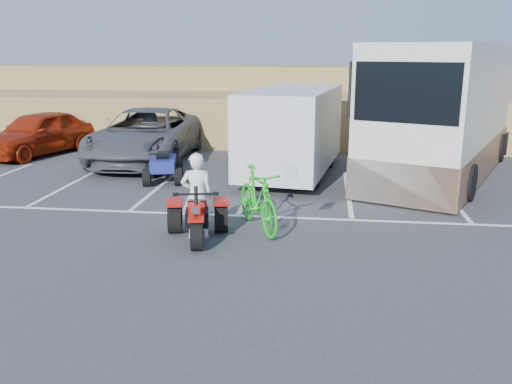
# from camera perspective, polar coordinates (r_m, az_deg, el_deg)

# --- Properties ---
(ground) EXTENTS (100.00, 100.00, 0.00)m
(ground) POSITION_cam_1_polar(r_m,az_deg,el_deg) (10.72, -3.97, -6.27)
(ground) COLOR #363638
(ground) RESTS_ON ground
(parking_stripes) EXTENTS (28.00, 5.16, 0.01)m
(parking_stripes) POSITION_cam_1_polar(r_m,az_deg,el_deg) (14.44, 2.50, -0.70)
(parking_stripes) COLOR white
(parking_stripes) RESTS_ON ground
(grass_embankment) EXTENTS (40.00, 8.50, 3.10)m
(grass_embankment) POSITION_cam_1_polar(r_m,az_deg,el_deg) (25.49, 2.74, 9.22)
(grass_embankment) COLOR olive
(grass_embankment) RESTS_ON ground
(red_trike_atv) EXTENTS (1.65, 1.99, 1.14)m
(red_trike_atv) POSITION_cam_1_polar(r_m,az_deg,el_deg) (11.41, -6.13, -5.00)
(red_trike_atv) COLOR #AE1109
(red_trike_atv) RESTS_ON ground
(rider) EXTENTS (0.74, 0.56, 1.82)m
(rider) POSITION_cam_1_polar(r_m,az_deg,el_deg) (11.29, -6.24, -0.40)
(rider) COLOR white
(rider) RESTS_ON ground
(green_dirt_bike) EXTENTS (1.60, 2.34, 1.38)m
(green_dirt_bike) POSITION_cam_1_polar(r_m,az_deg,el_deg) (11.81, 0.17, -0.74)
(green_dirt_bike) COLOR #14BF19
(green_dirt_bike) RESTS_ON ground
(grey_pickup) EXTENTS (3.25, 6.69, 1.83)m
(grey_pickup) POSITION_cam_1_polar(r_m,az_deg,el_deg) (19.74, -11.47, 5.88)
(grey_pickup) COLOR #4C4D54
(grey_pickup) RESTS_ON ground
(red_car) EXTENTS (3.33, 5.19, 1.65)m
(red_car) POSITION_cam_1_polar(r_m,az_deg,el_deg) (22.12, -21.92, 5.79)
(red_car) COLOR maroon
(red_car) RESTS_ON ground
(cargo_trailer) EXTENTS (3.12, 6.06, 2.70)m
(cargo_trailer) POSITION_cam_1_polar(r_m,az_deg,el_deg) (17.01, 3.87, 6.63)
(cargo_trailer) COLOR silver
(cargo_trailer) RESTS_ON ground
(rv_motorhome) EXTENTS (6.94, 11.21, 3.96)m
(rv_motorhome) POSITION_cam_1_polar(r_m,az_deg,el_deg) (18.94, 19.77, 7.41)
(rv_motorhome) COLOR silver
(rv_motorhome) RESTS_ON ground
(quad_atv_blue) EXTENTS (1.45, 1.74, 0.99)m
(quad_atv_blue) POSITION_cam_1_polar(r_m,az_deg,el_deg) (16.54, -9.67, 1.07)
(quad_atv_blue) COLOR navy
(quad_atv_blue) RESTS_ON ground
(quad_atv_green) EXTENTS (1.71, 1.96, 1.07)m
(quad_atv_green) POSITION_cam_1_polar(r_m,az_deg,el_deg) (18.95, -0.13, 3.01)
(quad_atv_green) COLOR #166325
(quad_atv_green) RESTS_ON ground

